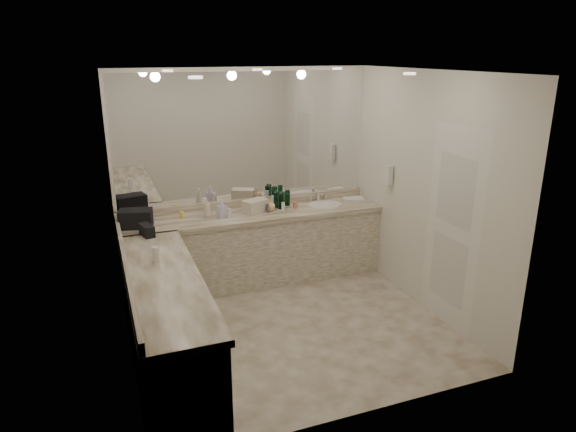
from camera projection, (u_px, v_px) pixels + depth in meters
name	position (u px, v px, depth m)	size (l,w,h in m)	color
floor	(289.00, 325.00, 5.44)	(3.20, 3.20, 0.00)	beige
ceiling	(289.00, 71.00, 4.64)	(3.20, 3.20, 0.00)	white
wall_back	(246.00, 175.00, 6.38)	(3.20, 0.02, 2.60)	silver
wall_left	(119.00, 227.00, 4.50)	(0.02, 3.00, 2.60)	silver
wall_right	(426.00, 193.00, 5.58)	(0.02, 3.00, 2.60)	silver
vanity_back_base	(254.00, 250.00, 6.38)	(3.20, 0.60, 0.84)	silver
vanity_back_top	(254.00, 215.00, 6.23)	(3.20, 0.64, 0.06)	beige
vanity_left_base	(166.00, 326.00, 4.61)	(0.60, 2.40, 0.84)	silver
vanity_left_top	(163.00, 280.00, 4.47)	(0.64, 2.42, 0.06)	beige
backsplash_back	(247.00, 203.00, 6.47)	(3.20, 0.04, 0.10)	beige
backsplash_left	(125.00, 264.00, 4.62)	(0.04, 3.00, 0.10)	beige
mirror_back	(245.00, 137.00, 6.22)	(3.12, 0.01, 1.55)	white
mirror_left	(115.00, 174.00, 4.36)	(0.01, 2.92, 1.55)	white
sink	(325.00, 205.00, 6.56)	(0.44, 0.44, 0.03)	white
faucet	(318.00, 196.00, 6.72)	(0.24, 0.16, 0.14)	silver
wall_phone	(389.00, 175.00, 6.18)	(0.06, 0.10, 0.24)	white
door	(452.00, 229.00, 5.21)	(0.02, 0.82, 2.10)	white
black_toiletry_bag	(136.00, 219.00, 5.70)	(0.35, 0.22, 0.20)	black
black_bag_spill	(147.00, 230.00, 5.45)	(0.10, 0.23, 0.12)	black
cream_cosmetic_case	(255.00, 206.00, 6.23)	(0.29, 0.18, 0.17)	beige
hand_towel	(353.00, 199.00, 6.72)	(0.26, 0.17, 0.04)	white
lotion_left	(156.00, 254.00, 4.76)	(0.07, 0.07, 0.16)	white
soap_bottle_a	(207.00, 208.00, 6.05)	(0.09, 0.09, 0.22)	silver
soap_bottle_b	(222.00, 208.00, 6.04)	(0.10, 0.10, 0.22)	silver
soap_bottle_c	(270.00, 205.00, 6.30)	(0.12, 0.12, 0.15)	#FFC88A
green_bottle_0	(282.00, 199.00, 6.48)	(0.07, 0.07, 0.18)	#0D4123
green_bottle_1	(276.00, 200.00, 6.42)	(0.06, 0.06, 0.20)	#0D4123
green_bottle_2	(287.00, 198.00, 6.51)	(0.06, 0.06, 0.20)	#0D4123
green_bottle_3	(281.00, 201.00, 6.38)	(0.07, 0.07, 0.20)	#0D4123
amenity_bottle_0	(274.00, 201.00, 6.45)	(0.06, 0.06, 0.15)	silver
amenity_bottle_1	(283.00, 207.00, 6.31)	(0.04, 0.04, 0.10)	white
amenity_bottle_2	(294.00, 205.00, 6.44)	(0.04, 0.04, 0.07)	white
amenity_bottle_3	(295.00, 205.00, 6.40)	(0.06, 0.06, 0.08)	#E57F66
amenity_bottle_4	(229.00, 213.00, 6.04)	(0.05, 0.05, 0.11)	white
amenity_bottle_5	(182.00, 215.00, 6.03)	(0.05, 0.05, 0.08)	#F2D84C
amenity_bottle_6	(257.00, 207.00, 6.31)	(0.06, 0.06, 0.09)	#9966B2
amenity_bottle_7	(252.00, 210.00, 6.13)	(0.06, 0.06, 0.12)	#E57F66
amenity_bottle_8	(267.00, 208.00, 6.23)	(0.04, 0.04, 0.11)	#3F3F4C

